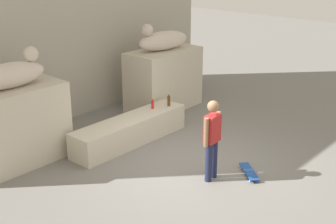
% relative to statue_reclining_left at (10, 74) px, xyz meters
% --- Properties ---
extents(ground_plane, '(40.00, 40.00, 0.00)m').
position_rel_statue_reclining_left_xyz_m(ground_plane, '(2.33, -2.92, -1.98)').
color(ground_plane, slate).
extents(pedestal_left, '(2.15, 1.12, 1.70)m').
position_rel_statue_reclining_left_xyz_m(pedestal_left, '(-0.04, 0.00, -1.13)').
color(pedestal_left, beige).
rests_on(pedestal_left, ground_plane).
extents(pedestal_right, '(2.15, 1.12, 1.70)m').
position_rel_statue_reclining_left_xyz_m(pedestal_right, '(4.69, 0.00, -1.13)').
color(pedestal_right, beige).
rests_on(pedestal_right, ground_plane).
extents(statue_reclining_left, '(1.62, 0.62, 0.78)m').
position_rel_statue_reclining_left_xyz_m(statue_reclining_left, '(0.00, 0.00, 0.00)').
color(statue_reclining_left, beige).
rests_on(statue_reclining_left, pedestal_left).
extents(statue_reclining_right, '(1.67, 0.82, 0.78)m').
position_rel_statue_reclining_left_xyz_m(statue_reclining_right, '(4.66, 0.01, 0.00)').
color(statue_reclining_right, beige).
rests_on(statue_reclining_right, pedestal_right).
extents(ledge_block, '(3.17, 0.72, 0.62)m').
position_rel_statue_reclining_left_xyz_m(ledge_block, '(2.33, -1.05, -1.67)').
color(ledge_block, beige).
rests_on(ledge_block, ground_plane).
extents(skater, '(0.54, 0.23, 1.67)m').
position_rel_statue_reclining_left_xyz_m(skater, '(2.10, -3.58, -1.06)').
color(skater, '#1E233F').
rests_on(skater, ground_plane).
extents(skateboard, '(0.67, 0.74, 0.08)m').
position_rel_statue_reclining_left_xyz_m(skateboard, '(2.78, -4.07, -1.92)').
color(skateboard, navy).
rests_on(skateboard, ground_plane).
extents(bottle_red, '(0.07, 0.07, 0.26)m').
position_rel_statue_reclining_left_xyz_m(bottle_red, '(3.18, -0.99, -1.26)').
color(bottle_red, red).
rests_on(bottle_red, ledge_block).
extents(bottle_brown, '(0.08, 0.08, 0.32)m').
position_rel_statue_reclining_left_xyz_m(bottle_brown, '(3.59, -1.16, -1.23)').
color(bottle_brown, '#593314').
rests_on(bottle_brown, ledge_block).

